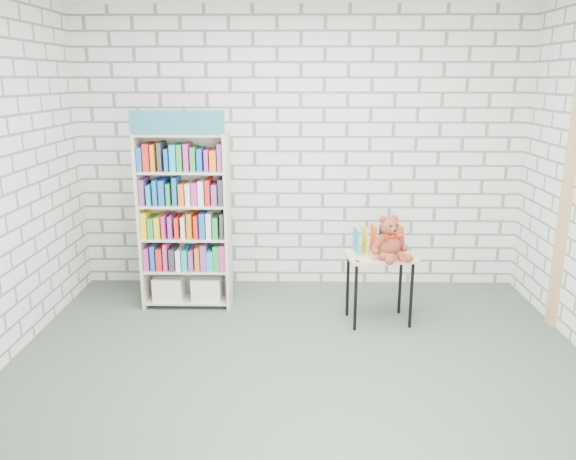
{
  "coord_description": "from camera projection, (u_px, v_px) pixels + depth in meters",
  "views": [
    {
      "loc": [
        -0.03,
        -3.69,
        2.11
      ],
      "look_at": [
        -0.11,
        0.95,
        0.86
      ],
      "focal_mm": 35.0,
      "sensor_mm": 36.0,
      "label": 1
    }
  ],
  "objects": [
    {
      "name": "ground",
      "position": [
        300.0,
        377.0,
        4.11
      ],
      "size": [
        4.5,
        4.5,
        0.0
      ],
      "primitive_type": "plane",
      "color": "#434F43",
      "rests_on": "ground"
    },
    {
      "name": "door_trim",
      "position": [
        565.0,
        209.0,
        4.72
      ],
      "size": [
        0.05,
        0.12,
        2.1
      ],
      "primitive_type": "cube",
      "color": "tan",
      "rests_on": "ground"
    },
    {
      "name": "display_table",
      "position": [
        380.0,
        264.0,
        4.91
      ],
      "size": [
        0.63,
        0.48,
        0.63
      ],
      "color": "tan",
      "rests_on": "ground"
    },
    {
      "name": "room_shell",
      "position": [
        302.0,
        131.0,
        3.65
      ],
      "size": [
        4.52,
        4.02,
        2.81
      ],
      "color": "silver",
      "rests_on": "ground"
    },
    {
      "name": "teddy_bear",
      "position": [
        390.0,
        241.0,
        4.77
      ],
      "size": [
        0.35,
        0.34,
        0.37
      ],
      "color": "maroon",
      "rests_on": "display_table"
    },
    {
      "name": "table_books",
      "position": [
        378.0,
        239.0,
        4.95
      ],
      "size": [
        0.43,
        0.23,
        0.24
      ],
      "color": "teal",
      "rests_on": "display_table"
    },
    {
      "name": "bookshelf",
      "position": [
        185.0,
        219.0,
        5.22
      ],
      "size": [
        0.82,
        0.32,
        1.85
      ],
      "color": "beige",
      "rests_on": "ground"
    }
  ]
}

